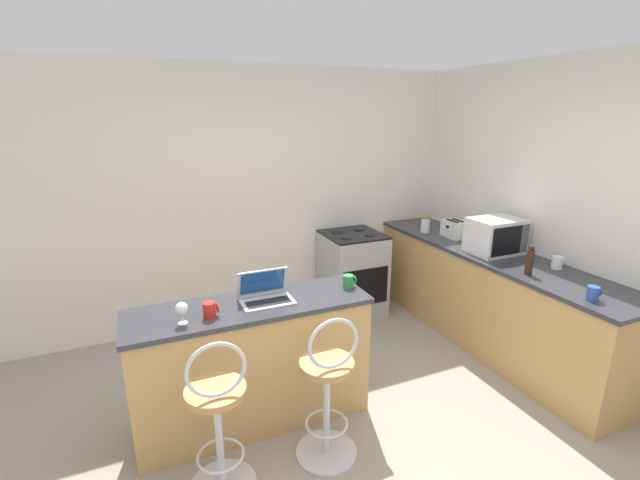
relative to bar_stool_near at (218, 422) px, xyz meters
The scene contains 18 objects.
ground_plane 0.96m from the bar_stool_near, ahead, with size 20.00×20.00×0.00m, color gray.
wall_back 2.46m from the bar_stool_near, 69.19° to the left, with size 12.00×0.06×2.60m.
wall_right 3.12m from the bar_stool_near, ahead, with size 0.06×12.00×2.60m.
breakfast_bar 0.62m from the bar_stool_near, 57.30° to the left, with size 1.62×0.51×0.91m.
counter_right 2.78m from the bar_stool_near, 15.93° to the left, with size 0.64×2.78×0.91m.
bar_stool_near is the anchor object (origin of this frame).
bar_stool_far 0.67m from the bar_stool_near, ahead, with size 0.40×0.40×1.01m.
laptop 0.86m from the bar_stool_near, 50.51° to the left, with size 0.35×0.25×0.21m.
microwave 2.84m from the bar_stool_near, 15.29° to the left, with size 0.46×0.35×0.32m.
toaster 3.02m from the bar_stool_near, 25.63° to the left, with size 0.19×0.24×0.18m.
stove_range 2.55m from the bar_stool_near, 45.45° to the left, with size 0.60×0.61×0.92m.
wine_glass_short 0.68m from the bar_stool_near, 104.45° to the left, with size 0.08×0.08×0.14m.
mug_red 0.65m from the bar_stool_near, 82.28° to the left, with size 0.10×0.08×0.10m.
mug_green 1.29m from the bar_stool_near, 26.06° to the left, with size 0.09×0.08×0.09m.
mug_blue 2.57m from the bar_stool_near, ahead, with size 0.10×0.08×0.10m.
pepper_mill 2.57m from the bar_stool_near, ahead, with size 0.06×0.06×0.24m.
mug_white 2.88m from the bar_stool_near, ahead, with size 0.10×0.08×0.10m.
storage_jar 3.02m from the bar_stool_near, 31.77° to the left, with size 0.10×0.10×0.17m.
Camera 1 is at (-1.09, -1.96, 2.13)m, focal length 24.00 mm.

